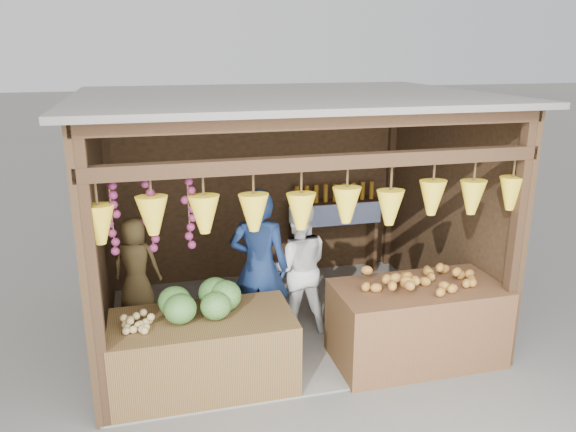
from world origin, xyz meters
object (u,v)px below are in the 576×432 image
Objects in this scene: man_standing at (259,268)px; vendor_seated at (136,265)px; counter_left at (204,352)px; woman_standing at (298,268)px; counter_right at (416,323)px.

vendor_seated is (-1.28, 0.47, -0.03)m from man_standing.
counter_left is 0.98× the size of man_standing.
man_standing is 1.14× the size of woman_standing.
vendor_seated is at bearing 155.48° from counter_right.
counter_right is (2.17, -0.05, 0.05)m from counter_left.
counter_right is at bearing 145.43° from woman_standing.
woman_standing is (0.47, 0.15, -0.10)m from man_standing.
counter_left is 1.00× the size of counter_right.
man_standing is 1.36m from vendor_seated.
counter_left is 1.11× the size of woman_standing.
counter_left is 1.13m from man_standing.
counter_left is at bearing 178.59° from counter_right.
woman_standing is (-1.01, 0.93, 0.35)m from counter_right.
woman_standing reaches higher than vendor_seated.
man_standing reaches higher than woman_standing.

